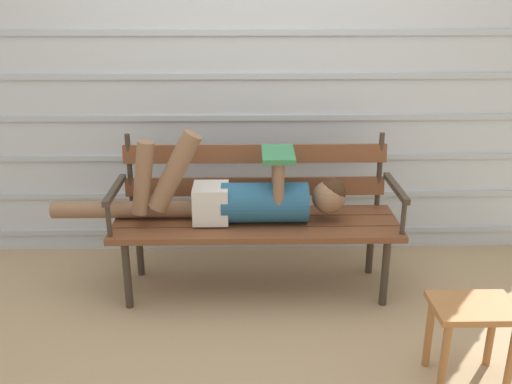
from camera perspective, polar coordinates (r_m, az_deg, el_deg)
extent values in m
plane|color=tan|center=(3.31, 0.06, -11.24)|extent=(12.00, 12.00, 0.00)
cube|color=#B2BCC6|center=(3.64, -0.19, 11.73)|extent=(4.05, 0.06, 2.39)
cube|color=#A3ADB7|center=(3.90, -0.16, -3.94)|extent=(4.05, 0.02, 0.04)
cube|color=#A3ADB7|center=(3.80, -0.17, -0.29)|extent=(4.05, 0.02, 0.04)
cube|color=#A3ADB7|center=(3.72, -0.17, 3.54)|extent=(4.05, 0.02, 0.04)
cube|color=#A3ADB7|center=(3.65, -0.18, 7.53)|extent=(4.05, 0.02, 0.04)
cube|color=#A3ADB7|center=(3.60, -0.18, 11.65)|extent=(4.05, 0.02, 0.04)
cube|color=#A3ADB7|center=(3.57, -0.19, 15.86)|extent=(4.05, 0.02, 0.04)
cube|color=brown|center=(3.12, 0.06, -4.47)|extent=(1.65, 0.16, 0.04)
cube|color=brown|center=(3.27, 0.00, -3.26)|extent=(1.65, 0.16, 0.04)
cube|color=brown|center=(3.42, -0.06, -2.15)|extent=(1.65, 0.16, 0.04)
cube|color=brown|center=(3.45, -0.08, 0.56)|extent=(1.58, 0.05, 0.11)
cube|color=brown|center=(3.38, -0.08, 3.90)|extent=(1.58, 0.05, 0.11)
cylinder|color=#382D23|center=(3.48, -12.66, 2.09)|extent=(0.03, 0.03, 0.46)
cylinder|color=#382D23|center=(3.51, 12.40, 2.24)|extent=(0.03, 0.03, 0.46)
cylinder|color=#382D23|center=(3.26, -12.91, -8.21)|extent=(0.04, 0.04, 0.41)
cylinder|color=#382D23|center=(3.29, 12.94, -7.97)|extent=(0.04, 0.04, 0.41)
cylinder|color=#382D23|center=(3.60, -11.73, -5.30)|extent=(0.04, 0.04, 0.41)
cylinder|color=#382D23|center=(3.62, 11.53, -5.10)|extent=(0.04, 0.04, 0.41)
cube|color=#382D23|center=(3.28, -14.13, 0.23)|extent=(0.04, 0.47, 0.03)
cylinder|color=#382D23|center=(3.13, -14.72, -2.69)|extent=(0.03, 0.03, 0.20)
cube|color=#382D23|center=(3.30, 14.00, 0.42)|extent=(0.04, 0.47, 0.03)
cylinder|color=#382D23|center=(3.16, 14.72, -2.47)|extent=(0.03, 0.03, 0.20)
cylinder|color=#23567A|center=(3.22, 0.87, -1.07)|extent=(0.49, 0.23, 0.23)
cube|color=silver|center=(3.23, -4.58, -1.11)|extent=(0.20, 0.22, 0.21)
sphere|color=brown|center=(3.24, 7.37, -0.53)|extent=(0.19, 0.19, 0.19)
sphere|color=#382314|center=(3.24, 7.75, 0.03)|extent=(0.16, 0.16, 0.16)
cylinder|color=brown|center=(3.12, -8.25, 2.09)|extent=(0.32, 0.11, 0.47)
cylinder|color=brown|center=(3.16, -11.37, 1.40)|extent=(0.15, 0.09, 0.42)
cylinder|color=brown|center=(3.37, -13.10, -1.73)|extent=(0.85, 0.10, 0.10)
cylinder|color=brown|center=(3.10, 2.31, 0.74)|extent=(0.06, 0.06, 0.27)
cylinder|color=brown|center=(3.25, 2.14, 1.67)|extent=(0.06, 0.06, 0.27)
cube|color=#337A4C|center=(3.13, 2.26, 3.83)|extent=(0.18, 0.25, 0.05)
cube|color=#9E6638|center=(2.73, 21.25, -10.86)|extent=(0.37, 0.27, 0.03)
cylinder|color=#9E6638|center=(2.70, 18.50, -15.88)|extent=(0.04, 0.04, 0.37)
cylinder|color=#9E6638|center=(2.81, 24.43, -15.20)|extent=(0.04, 0.04, 0.37)
cylinder|color=#9E6638|center=(2.86, 17.12, -13.44)|extent=(0.04, 0.04, 0.37)
cylinder|color=#9E6638|center=(2.97, 22.72, -12.92)|extent=(0.04, 0.04, 0.37)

